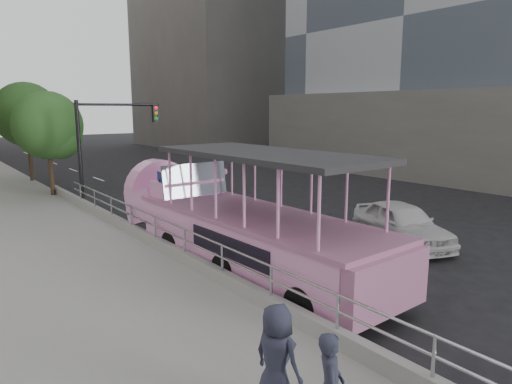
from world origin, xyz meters
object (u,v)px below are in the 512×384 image
Objects in this scene: parking_sign at (161,202)px; street_tree_near at (50,128)px; pedestrian_far at (277,358)px; street_tree_far at (29,117)px; car at (402,223)px; duck_boat at (233,223)px; traffic_signal at (104,136)px.

street_tree_near is at bearing 92.92° from parking_sign.
street_tree_far reaches higher than pedestrian_far.
duck_boat is at bearing -175.11° from car.
pedestrian_far is (-9.70, -4.65, 0.37)m from car.
street_tree_far is at bearing 129.82° from car.
parking_sign is 0.52× the size of traffic_signal.
duck_boat is at bearing -39.14° from pedestrian_far.
traffic_signal reaches higher than pedestrian_far.
duck_boat is 14.58m from street_tree_near.
car is 1.65× the size of parking_sign.
street_tree_far is at bearing 88.09° from street_tree_near.
street_tree_near is at bearing -91.91° from street_tree_far.
street_tree_far reaches higher than parking_sign.
duck_boat is 11.05m from traffic_signal.
street_tree_near reaches higher than parking_sign.
duck_boat is 6.58× the size of pedestrian_far.
duck_boat is 7.35m from pedestrian_far.
street_tree_near is at bearing -15.00° from pedestrian_far.
parking_sign is at bearing 169.04° from car.
street_tree_far is (0.20, 6.00, 0.49)m from street_tree_near.
duck_boat is 20.54m from street_tree_far.
car is 2.68× the size of pedestrian_far.
pedestrian_far is at bearing -105.58° from parking_sign.
street_tree_far is at bearing 98.43° from traffic_signal.
car is at bearing -31.85° from parking_sign.
car is at bearing -15.99° from duck_boat.
street_tree_far is (-7.55, 22.02, 3.54)m from car.
duck_boat reaches higher than pedestrian_far.
car is 14.28m from traffic_signal.
street_tree_far is at bearing -14.22° from pedestrian_far.
traffic_signal reaches higher than parking_sign.
street_tree_far is (2.15, 26.66, 3.17)m from pedestrian_far.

